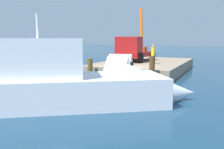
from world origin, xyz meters
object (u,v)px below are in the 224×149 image
at_px(crane_truck, 134,49).
at_px(salvaged_car, 116,77).
at_px(moored_yacht, 86,91).
at_px(dock_worker, 153,54).

relative_size(crane_truck, salvaged_car, 2.06).
bearing_deg(crane_truck, moored_yacht, 9.88).
height_order(dock_worker, moored_yacht, moored_yacht).
bearing_deg(salvaged_car, crane_truck, -168.56).
bearing_deg(dock_worker, crane_truck, -127.08).
relative_size(salvaged_car, moored_yacht, 0.34).
height_order(salvaged_car, moored_yacht, moored_yacht).
distance_m(crane_truck, moored_yacht, 14.21).
distance_m(dock_worker, moored_yacht, 12.00).
bearing_deg(crane_truck, dock_worker, 52.92).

